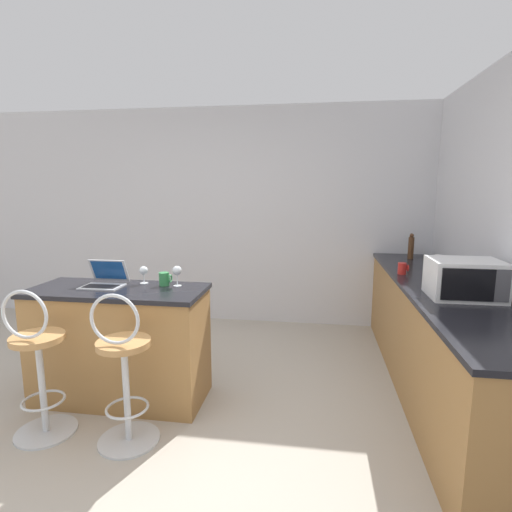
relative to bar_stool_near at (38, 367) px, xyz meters
name	(u,v)px	position (x,y,z in m)	size (l,w,h in m)	color
ground_plane	(145,445)	(0.73, -0.01, -0.49)	(20.00, 20.00, 0.00)	#ADA393
wall_back	(229,217)	(0.73, 2.57, 0.81)	(12.00, 0.06, 2.60)	silver
breakfast_bar	(121,344)	(0.30, 0.54, -0.04)	(1.34, 0.58, 0.90)	#9E703D
counter_right	(439,339)	(2.80, 1.01, -0.04)	(0.67, 3.09, 0.90)	#9E703D
bar_stool_near	(38,367)	(0.00, 0.00, 0.00)	(0.40, 0.40, 1.03)	silver
bar_stool_far	(124,373)	(0.60, 0.00, 0.00)	(0.40, 0.40, 1.03)	silver
laptop	(105,279)	(0.17, 0.60, 0.46)	(0.30, 0.27, 0.20)	#B7BABF
microwave	(465,279)	(2.82, 0.66, 0.54)	(0.47, 0.37, 0.27)	white
pepper_mill	(411,247)	(2.81, 2.22, 0.54)	(0.06, 0.06, 0.27)	#4C2D19
wine_glass_short	(144,271)	(0.44, 0.71, 0.51)	(0.07, 0.07, 0.14)	silver
mug_green	(165,279)	(0.63, 0.68, 0.46)	(0.10, 0.08, 0.10)	#338447
mug_white	(439,259)	(3.03, 1.95, 0.46)	(0.09, 0.07, 0.09)	white
mug_red	(402,268)	(2.56, 1.39, 0.46)	(0.09, 0.07, 0.10)	red
wine_glass_tall	(177,271)	(0.73, 0.67, 0.53)	(0.07, 0.07, 0.16)	silver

